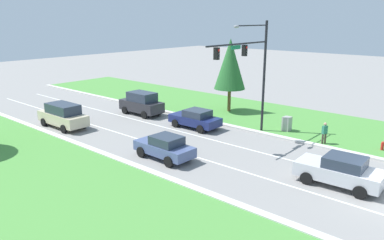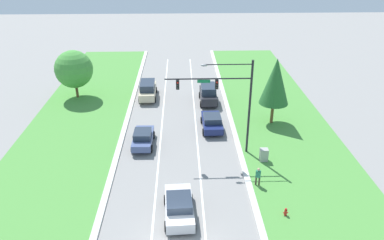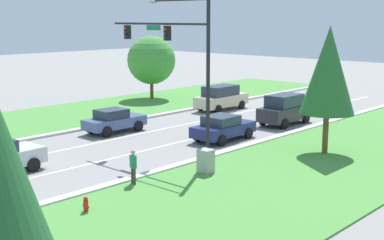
{
  "view_description": "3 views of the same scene",
  "coord_description": "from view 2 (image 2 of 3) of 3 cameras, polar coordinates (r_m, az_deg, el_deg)",
  "views": [
    {
      "loc": [
        -19.76,
        -3.69,
        8.99
      ],
      "look_at": [
        0.26,
        13.76,
        1.76
      ],
      "focal_mm": 35.0,
      "sensor_mm": 36.0,
      "label": 1
    },
    {
      "loc": [
        0.31,
        -18.26,
        18.12
      ],
      "look_at": [
        1.35,
        15.4,
        1.42
      ],
      "focal_mm": 35.0,
      "sensor_mm": 36.0,
      "label": 2
    },
    {
      "loc": [
        24.24,
        -9.34,
        7.58
      ],
      "look_at": [
        1.02,
        15.88,
        1.01
      ],
      "focal_mm": 50.0,
      "sensor_mm": 36.0,
      "label": 3
    }
  ],
  "objects": [
    {
      "name": "slate_blue_sedan",
      "position": [
        35.87,
        -7.49,
        -2.7
      ],
      "size": [
        2.04,
        4.28,
        1.6
      ],
      "rotation": [
        0.0,
        0.0,
        -0.02
      ],
      "color": "#475684",
      "rests_on": "ground_plane"
    },
    {
      "name": "charcoal_suv",
      "position": [
        44.76,
        2.48,
        4.03
      ],
      "size": [
        2.06,
        4.53,
        2.19
      ],
      "rotation": [
        0.0,
        0.0,
        -0.0
      ],
      "color": "#28282D",
      "rests_on": "ground_plane"
    },
    {
      "name": "utility_cabinet",
      "position": [
        33.84,
        10.88,
        -5.28
      ],
      "size": [
        0.7,
        0.6,
        1.25
      ],
      "color": "#9E9E99",
      "rests_on": "ground_plane"
    },
    {
      "name": "navy_sedan",
      "position": [
        38.62,
        3.06,
        -0.27
      ],
      "size": [
        2.19,
        4.46,
        1.6
      ],
      "rotation": [
        0.0,
        0.0,
        0.02
      ],
      "color": "navy",
      "rests_on": "ground_plane"
    },
    {
      "name": "grass_verge_right",
      "position": [
        27.79,
        22.11,
        -16.6
      ],
      "size": [
        10.0,
        90.0,
        0.08
      ],
      "color": "#4C8E3D",
      "rests_on": "ground_plane"
    },
    {
      "name": "conifer_far_right_tree",
      "position": [
        39.18,
        12.6,
        5.77
      ],
      "size": [
        3.03,
        3.03,
        7.18
      ],
      "color": "brown",
      "rests_on": "ground_plane"
    },
    {
      "name": "oak_near_left_tree",
      "position": [
        47.36,
        -17.57,
        7.39
      ],
      "size": [
        4.52,
        4.52,
        5.94
      ],
      "color": "brown",
      "rests_on": "ground_plane"
    },
    {
      "name": "traffic_signal_mast",
      "position": [
        32.34,
        5.42,
        3.91
      ],
      "size": [
        7.47,
        0.41,
        8.85
      ],
      "color": "black",
      "rests_on": "ground_plane"
    },
    {
      "name": "pedestrian",
      "position": [
        30.46,
        10.03,
        -8.42
      ],
      "size": [
        0.44,
        0.35,
        1.69
      ],
      "rotation": [
        0.0,
        0.0,
        2.74
      ],
      "color": "#42382D",
      "rests_on": "ground_plane"
    },
    {
      "name": "silver_sedan",
      "position": [
        27.16,
        -1.98,
        -13.03
      ],
      "size": [
        2.32,
        4.66,
        1.73
      ],
      "rotation": [
        0.0,
        0.0,
        0.05
      ],
      "color": "silver",
      "rests_on": "ground_plane"
    },
    {
      "name": "champagne_suv",
      "position": [
        46.44,
        -6.77,
        4.63
      ],
      "size": [
        2.13,
        5.09,
        2.05
      ],
      "rotation": [
        0.0,
        0.0,
        0.01
      ],
      "color": "beige",
      "rests_on": "ground_plane"
    },
    {
      "name": "fire_hydrant",
      "position": [
        28.31,
        14.08,
        -13.47
      ],
      "size": [
        0.34,
        0.2,
        0.7
      ],
      "color": "red",
      "rests_on": "ground_plane"
    }
  ]
}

